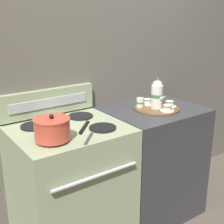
{
  "coord_description": "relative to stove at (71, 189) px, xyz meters",
  "views": [
    {
      "loc": [
        -1.25,
        -1.73,
        1.67
      ],
      "look_at": [
        -0.09,
        -0.09,
        1.01
      ],
      "focal_mm": 50.0,
      "sensor_mm": 36.0,
      "label": 1
    }
  ],
  "objects": [
    {
      "name": "wall_back",
      "position": [
        0.38,
        0.35,
        0.63
      ],
      "size": [
        6.0,
        0.05,
        2.2
      ],
      "color": "#666056",
      "rests_on": "ground"
    },
    {
      "name": "stove",
      "position": [
        0.0,
        0.0,
        0.0
      ],
      "size": [
        0.74,
        0.67,
        0.94
      ],
      "color": "#9EAD84",
      "rests_on": "ground"
    },
    {
      "name": "control_panel",
      "position": [
        0.0,
        0.3,
        0.57
      ],
      "size": [
        0.72,
        0.05,
        0.19
      ],
      "color": "#9EAD84",
      "rests_on": "stove"
    },
    {
      "name": "side_counter",
      "position": [
        0.75,
        0.0,
        -0.0
      ],
      "size": [
        0.74,
        0.64,
        0.93
      ],
      "color": "#38383D",
      "rests_on": "ground"
    },
    {
      "name": "saucepan",
      "position": [
        -0.18,
        -0.15,
        0.54
      ],
      "size": [
        0.32,
        0.31,
        0.16
      ],
      "color": "#D14C38",
      "rests_on": "stove"
    },
    {
      "name": "serving_tray",
      "position": [
        0.75,
        -0.04,
        0.47
      ],
      "size": [
        0.35,
        0.35,
        0.01
      ],
      "color": "brown",
      "rests_on": "side_counter"
    },
    {
      "name": "teapot",
      "position": [
        0.75,
        -0.04,
        0.59
      ],
      "size": [
        0.09,
        0.15,
        0.24
      ],
      "color": "white",
      "rests_on": "serving_tray"
    },
    {
      "name": "teacup_left",
      "position": [
        0.86,
        -0.08,
        0.5
      ],
      "size": [
        0.1,
        0.1,
        0.05
      ],
      "color": "white",
      "rests_on": "serving_tray"
    },
    {
      "name": "teacup_right",
      "position": [
        0.76,
        -0.15,
        0.5
      ],
      "size": [
        0.1,
        0.1,
        0.05
      ],
      "color": "white",
      "rests_on": "serving_tray"
    },
    {
      "name": "teacup_front",
      "position": [
        0.75,
        0.07,
        0.5
      ],
      "size": [
        0.1,
        0.1,
        0.05
      ],
      "color": "white",
      "rests_on": "serving_tray"
    },
    {
      "name": "creamer_jug",
      "position": [
        0.66,
        0.05,
        0.51
      ],
      "size": [
        0.06,
        0.06,
        0.07
      ],
      "color": "white",
      "rests_on": "serving_tray"
    }
  ]
}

